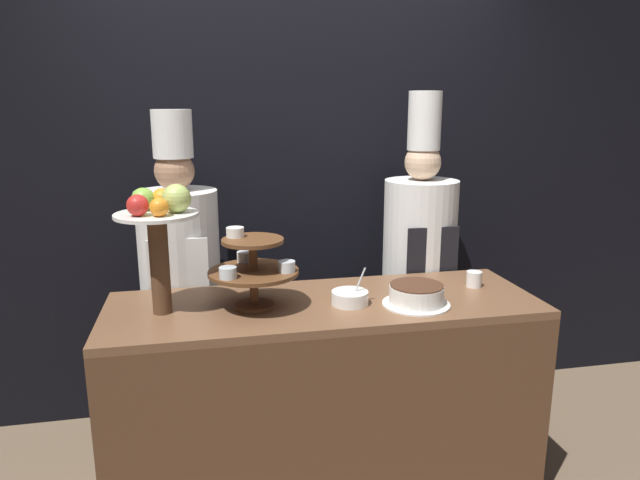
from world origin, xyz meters
name	(u,v)px	position (x,y,z in m)	size (l,w,h in m)	color
wall_back	(291,169)	(0.00, 1.22, 1.40)	(10.00, 0.06, 2.80)	black
buffet_counter	(324,398)	(0.00, 0.32, 0.46)	(1.86, 0.63, 0.93)	brown
tiered_stand	(253,266)	(-0.31, 0.30, 1.11)	(0.38, 0.38, 0.34)	brown
fruit_pedestal	(159,224)	(-0.67, 0.32, 1.30)	(0.33, 0.33, 0.53)	brown
cake_round	(416,295)	(0.37, 0.19, 0.97)	(0.29, 0.29, 0.09)	white
cup_white	(474,279)	(0.73, 0.38, 0.96)	(0.07, 0.07, 0.07)	white
serving_bowl_near	(350,298)	(0.10, 0.26, 0.95)	(0.16, 0.16, 0.16)	white
chef_left	(180,272)	(-0.62, 0.84, 0.94)	(0.39, 0.39, 1.73)	#38332D
chef_center_left	(419,256)	(0.63, 0.84, 0.95)	(0.39, 0.39, 1.82)	black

